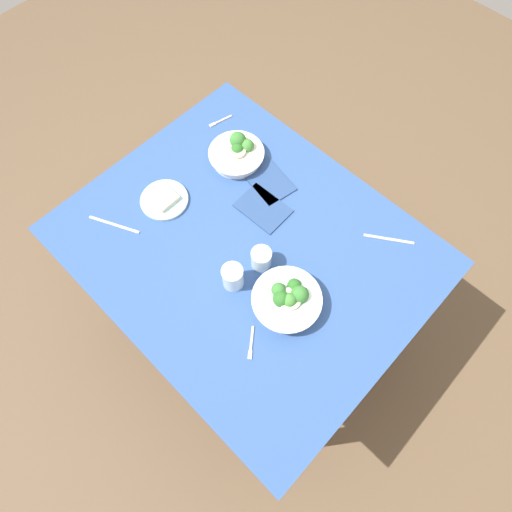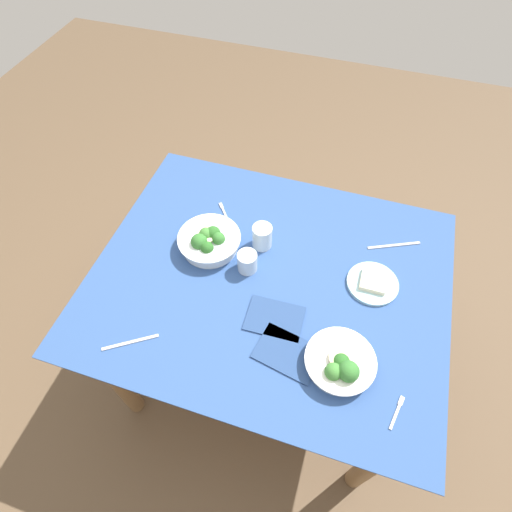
{
  "view_description": "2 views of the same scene",
  "coord_description": "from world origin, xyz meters",
  "px_view_note": "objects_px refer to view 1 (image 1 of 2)",
  "views": [
    {
      "loc": [
        -0.51,
        0.48,
        2.15
      ],
      "look_at": [
        -0.06,
        0.02,
        0.79
      ],
      "focal_mm": 30.09,
      "sensor_mm": 36.0,
      "label": 1
    },
    {
      "loc": [
        0.2,
        -0.78,
        2.0
      ],
      "look_at": [
        -0.07,
        0.06,
        0.79
      ],
      "focal_mm": 28.67,
      "sensor_mm": 36.0,
      "label": 2
    }
  ],
  "objects_px": {
    "table_knife_left": "(389,239)",
    "napkin_folded_upper": "(268,180)",
    "fork_by_near_bowl": "(219,121)",
    "table_knife_right": "(114,225)",
    "water_glass_side": "(233,277)",
    "water_glass_center": "(261,258)",
    "fork_by_far_bowl": "(251,344)",
    "bread_side_plate": "(164,199)",
    "broccoli_bowl_far": "(287,300)",
    "broccoli_bowl_near": "(237,153)",
    "napkin_folded_lower": "(263,208)"
  },
  "relations": [
    {
      "from": "broccoli_bowl_far",
      "to": "table_knife_left",
      "type": "distance_m",
      "value": 0.45
    },
    {
      "from": "broccoli_bowl_far",
      "to": "water_glass_center",
      "type": "height_order",
      "value": "broccoli_bowl_far"
    },
    {
      "from": "broccoli_bowl_far",
      "to": "water_glass_side",
      "type": "height_order",
      "value": "water_glass_side"
    },
    {
      "from": "bread_side_plate",
      "to": "napkin_folded_upper",
      "type": "height_order",
      "value": "bread_side_plate"
    },
    {
      "from": "bread_side_plate",
      "to": "fork_by_far_bowl",
      "type": "xyz_separation_m",
      "value": [
        -0.62,
        0.17,
        -0.01
      ]
    },
    {
      "from": "bread_side_plate",
      "to": "broccoli_bowl_near",
      "type": "bearing_deg",
      "value": -99.38
    },
    {
      "from": "table_knife_left",
      "to": "napkin_folded_upper",
      "type": "distance_m",
      "value": 0.51
    },
    {
      "from": "bread_side_plate",
      "to": "fork_by_far_bowl",
      "type": "distance_m",
      "value": 0.64
    },
    {
      "from": "bread_side_plate",
      "to": "fork_by_near_bowl",
      "type": "bearing_deg",
      "value": -72.47
    },
    {
      "from": "table_knife_right",
      "to": "napkin_folded_upper",
      "type": "relative_size",
      "value": 1.02
    },
    {
      "from": "broccoli_bowl_far",
      "to": "fork_by_far_bowl",
      "type": "bearing_deg",
      "value": 93.71
    },
    {
      "from": "fork_by_near_bowl",
      "to": "table_knife_right",
      "type": "distance_m",
      "value": 0.62
    },
    {
      "from": "bread_side_plate",
      "to": "fork_by_far_bowl",
      "type": "bearing_deg",
      "value": 165.1
    },
    {
      "from": "broccoli_bowl_near",
      "to": "napkin_folded_lower",
      "type": "distance_m",
      "value": 0.26
    },
    {
      "from": "table_knife_left",
      "to": "table_knife_right",
      "type": "relative_size",
      "value": 0.89
    },
    {
      "from": "broccoli_bowl_far",
      "to": "broccoli_bowl_near",
      "type": "distance_m",
      "value": 0.64
    },
    {
      "from": "broccoli_bowl_far",
      "to": "napkin_folded_upper",
      "type": "distance_m",
      "value": 0.51
    },
    {
      "from": "fork_by_far_bowl",
      "to": "napkin_folded_upper",
      "type": "bearing_deg",
      "value": -179.83
    },
    {
      "from": "water_glass_center",
      "to": "fork_by_far_bowl",
      "type": "distance_m",
      "value": 0.29
    },
    {
      "from": "water_glass_side",
      "to": "fork_by_far_bowl",
      "type": "xyz_separation_m",
      "value": [
        -0.2,
        0.11,
        -0.05
      ]
    },
    {
      "from": "fork_by_near_bowl",
      "to": "table_knife_left",
      "type": "distance_m",
      "value": 0.84
    },
    {
      "from": "fork_by_near_bowl",
      "to": "napkin_folded_upper",
      "type": "bearing_deg",
      "value": 91.39
    },
    {
      "from": "table_knife_right",
      "to": "napkin_folded_lower",
      "type": "relative_size",
      "value": 1.08
    },
    {
      "from": "fork_by_near_bowl",
      "to": "table_knife_right",
      "type": "bearing_deg",
      "value": 20.75
    },
    {
      "from": "broccoli_bowl_near",
      "to": "water_glass_side",
      "type": "xyz_separation_m",
      "value": [
        -0.37,
        0.39,
        0.02
      ]
    },
    {
      "from": "water_glass_center",
      "to": "water_glass_side",
      "type": "bearing_deg",
      "value": 81.01
    },
    {
      "from": "water_glass_side",
      "to": "table_knife_right",
      "type": "relative_size",
      "value": 0.48
    },
    {
      "from": "broccoli_bowl_far",
      "to": "water_glass_side",
      "type": "relative_size",
      "value": 2.4
    },
    {
      "from": "water_glass_side",
      "to": "fork_by_near_bowl",
      "type": "distance_m",
      "value": 0.73
    },
    {
      "from": "bread_side_plate",
      "to": "fork_by_near_bowl",
      "type": "height_order",
      "value": "bread_side_plate"
    },
    {
      "from": "bread_side_plate",
      "to": "water_glass_center",
      "type": "relative_size",
      "value": 2.28
    },
    {
      "from": "broccoli_bowl_near",
      "to": "napkin_folded_upper",
      "type": "relative_size",
      "value": 1.1
    },
    {
      "from": "table_knife_right",
      "to": "napkin_folded_lower",
      "type": "xyz_separation_m",
      "value": [
        -0.35,
        -0.43,
        0.0
      ]
    },
    {
      "from": "broccoli_bowl_near",
      "to": "napkin_folded_lower",
      "type": "relative_size",
      "value": 1.16
    },
    {
      "from": "water_glass_side",
      "to": "broccoli_bowl_far",
      "type": "bearing_deg",
      "value": -158.98
    },
    {
      "from": "table_knife_left",
      "to": "water_glass_side",
      "type": "bearing_deg",
      "value": -152.56
    },
    {
      "from": "water_glass_side",
      "to": "fork_by_far_bowl",
      "type": "height_order",
      "value": "water_glass_side"
    },
    {
      "from": "water_glass_side",
      "to": "fork_by_near_bowl",
      "type": "height_order",
      "value": "water_glass_side"
    },
    {
      "from": "fork_by_near_bowl",
      "to": "table_knife_left",
      "type": "relative_size",
      "value": 0.58
    },
    {
      "from": "fork_by_far_bowl",
      "to": "table_knife_left",
      "type": "height_order",
      "value": "same"
    },
    {
      "from": "broccoli_bowl_far",
      "to": "table_knife_right",
      "type": "relative_size",
      "value": 1.15
    },
    {
      "from": "water_glass_side",
      "to": "fork_by_far_bowl",
      "type": "bearing_deg",
      "value": 150.01
    },
    {
      "from": "fork_by_near_bowl",
      "to": "table_knife_right",
      "type": "relative_size",
      "value": 0.52
    },
    {
      "from": "broccoli_bowl_near",
      "to": "bread_side_plate",
      "type": "relative_size",
      "value": 1.21
    },
    {
      "from": "broccoli_bowl_near",
      "to": "napkin_folded_lower",
      "type": "xyz_separation_m",
      "value": [
        -0.24,
        0.1,
        -0.03
      ]
    },
    {
      "from": "table_knife_left",
      "to": "table_knife_right",
      "type": "xyz_separation_m",
      "value": [
        0.77,
        0.66,
        0.0
      ]
    },
    {
      "from": "water_glass_center",
      "to": "fork_by_near_bowl",
      "type": "height_order",
      "value": "water_glass_center"
    },
    {
      "from": "napkin_folded_upper",
      "to": "table_knife_right",
      "type": "bearing_deg",
      "value": 63.13
    },
    {
      "from": "broccoli_bowl_far",
      "to": "fork_by_far_bowl",
      "type": "relative_size",
      "value": 2.55
    },
    {
      "from": "broccoli_bowl_far",
      "to": "bread_side_plate",
      "type": "xyz_separation_m",
      "value": [
        0.61,
        0.02,
        -0.03
      ]
    }
  ]
}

